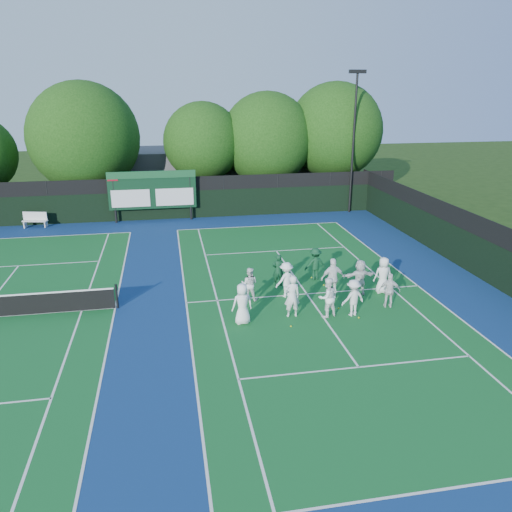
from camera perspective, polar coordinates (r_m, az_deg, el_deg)
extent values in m
plane|color=#1B340E|center=(22.14, 6.53, -5.35)|extent=(120.00, 120.00, 0.00)
cube|color=navy|center=(22.20, -9.31, -5.41)|extent=(34.00, 32.00, 0.01)
cube|color=#125722|center=(23.02, 5.82, -4.33)|extent=(10.97, 23.77, 0.00)
cube|color=silver|center=(13.74, 20.78, -23.64)|extent=(10.97, 0.08, 0.00)
cube|color=silver|center=(33.96, 0.32, 3.44)|extent=(10.97, 0.08, 0.00)
cube|color=silver|center=(22.21, -7.98, -5.31)|extent=(0.08, 23.77, 0.00)
cube|color=silver|center=(25.03, 18.00, -3.25)|extent=(0.08, 23.77, 0.00)
cube|color=silver|center=(22.28, -4.45, -5.08)|extent=(0.08, 23.77, 0.00)
cube|color=silver|center=(24.42, 15.16, -3.51)|extent=(0.08, 23.77, 0.00)
cube|color=silver|center=(17.63, 11.65, -12.34)|extent=(8.23, 0.08, 0.00)
cube|color=silver|center=(28.81, 2.34, 0.59)|extent=(8.23, 0.08, 0.00)
cube|color=silver|center=(23.01, 5.82, -4.33)|extent=(0.08, 12.80, 0.00)
cube|color=silver|center=(34.34, -23.32, 2.04)|extent=(10.97, 0.08, 0.00)
cube|color=silver|center=(22.33, -15.80, -5.73)|extent=(0.08, 23.77, 0.00)
cube|color=silver|center=(22.52, -19.28, -5.89)|extent=(0.08, 23.77, 0.00)
cube|color=silver|center=(29.26, -25.50, -1.01)|extent=(8.23, 0.08, 0.00)
cube|color=black|center=(36.19, -10.03, 5.72)|extent=(34.00, 0.08, 2.00)
cube|color=black|center=(35.89, -10.17, 8.06)|extent=(34.00, 0.05, 1.00)
cube|color=black|center=(26.52, 24.94, -0.61)|extent=(0.08, 32.00, 2.00)
cube|color=black|center=(26.10, 25.39, 2.50)|extent=(0.05, 32.00, 1.00)
cylinder|color=black|center=(35.81, -15.89, 6.39)|extent=(0.16, 0.16, 3.50)
cylinder|color=black|center=(35.68, -7.51, 6.90)|extent=(0.16, 0.16, 3.50)
cube|color=black|center=(35.56, -11.75, 7.37)|extent=(6.00, 0.15, 2.60)
cube|color=#154925|center=(35.27, -11.88, 9.09)|extent=(6.00, 0.05, 0.50)
cube|color=silver|center=(35.63, -14.13, 6.39)|extent=(2.60, 0.04, 1.20)
cube|color=silver|center=(35.55, -9.27, 6.69)|extent=(2.60, 0.04, 1.20)
cube|color=maroon|center=(35.45, -16.11, 8.64)|extent=(0.70, 0.04, 0.50)
cube|color=#505055|center=(44.04, -4.99, 9.58)|extent=(18.00, 6.00, 4.00)
cylinder|color=black|center=(37.74, 11.04, 12.37)|extent=(0.16, 0.16, 10.00)
cube|color=black|center=(37.54, 11.54, 19.96)|extent=(1.20, 0.30, 0.25)
cylinder|color=black|center=(22.11, -15.62, -4.45)|extent=(0.10, 0.10, 1.10)
cube|color=silver|center=(36.70, -23.93, 3.69)|extent=(1.70, 0.82, 0.07)
cube|color=silver|center=(36.78, -23.94, 4.22)|extent=(1.62, 0.45, 0.55)
cube|color=silver|center=(36.92, -24.87, 3.26)|extent=(0.16, 0.39, 0.44)
cube|color=silver|center=(36.60, -22.88, 3.40)|extent=(0.16, 0.39, 0.44)
cylinder|color=black|center=(39.96, -18.41, 6.64)|extent=(0.44, 0.44, 2.49)
sphere|color=#14390D|center=(39.36, -19.06, 12.69)|extent=(8.01, 8.01, 8.01)
sphere|color=#14390D|center=(39.65, -18.00, 11.66)|extent=(5.60, 5.60, 5.60)
cylinder|color=black|center=(39.64, -5.92, 7.63)|extent=(0.44, 0.44, 2.80)
sphere|color=#14390D|center=(39.10, -6.10, 12.87)|extent=(5.96, 5.96, 5.96)
sphere|color=#14390D|center=(39.52, -5.22, 12.09)|extent=(4.17, 4.17, 4.17)
cylinder|color=black|center=(40.35, 1.23, 7.71)|extent=(0.44, 0.44, 2.50)
sphere|color=#14390D|center=(39.78, 1.27, 13.27)|extent=(7.13, 7.13, 7.13)
sphere|color=#14390D|center=(40.27, 2.03, 12.31)|extent=(4.99, 4.99, 4.99)
cylinder|color=black|center=(41.75, 8.71, 8.14)|extent=(0.44, 0.44, 2.88)
sphere|color=#14390D|center=(41.19, 9.00, 13.97)|extent=(7.50, 7.50, 7.50)
sphere|color=#14390D|center=(41.74, 9.61, 12.96)|extent=(5.25, 5.25, 5.25)
sphere|color=#B4C316|center=(19.94, 4.01, -8.02)|extent=(0.07, 0.07, 0.07)
sphere|color=#B4C316|center=(24.91, 6.36, -2.45)|extent=(0.07, 0.07, 0.07)
sphere|color=#B4C316|center=(21.02, 11.67, -6.92)|extent=(0.07, 0.07, 0.07)
sphere|color=#B4C316|center=(24.05, 7.76, -3.31)|extent=(0.07, 0.07, 0.07)
sphere|color=#B4C316|center=(21.71, 9.44, -5.91)|extent=(0.07, 0.07, 0.07)
imported|color=white|center=(19.86, -1.58, -5.49)|extent=(0.91, 0.66, 1.70)
imported|color=white|center=(20.46, 4.14, -4.61)|extent=(0.68, 0.46, 1.80)
imported|color=white|center=(20.65, 8.15, -4.70)|extent=(0.97, 0.85, 1.70)
imported|color=silver|center=(20.94, 11.04, -4.71)|extent=(1.12, 0.79, 1.57)
imported|color=silver|center=(22.05, 15.01, -3.84)|extent=(0.97, 0.63, 1.54)
imported|color=silver|center=(22.02, -0.76, -3.22)|extent=(0.89, 0.79, 1.52)
imported|color=white|center=(22.40, 3.47, -2.72)|extent=(1.20, 0.95, 1.63)
imported|color=white|center=(22.45, 8.77, -2.54)|extent=(1.10, 0.49, 1.86)
imported|color=silver|center=(23.02, 11.77, -2.41)|extent=(1.57, 0.52, 1.68)
imported|color=white|center=(23.48, 14.32, -2.15)|extent=(0.85, 0.56, 1.71)
imported|color=#0F371F|center=(23.63, 2.54, -1.62)|extent=(0.60, 0.42, 1.56)
imported|color=#103C21|center=(24.48, 6.78, -0.91)|extent=(1.11, 0.72, 1.62)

